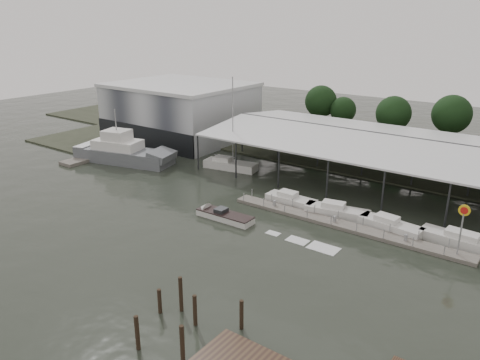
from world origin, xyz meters
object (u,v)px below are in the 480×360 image
Objects in this scene: grey_trawler at (124,153)px; speedboat_underway at (221,215)px; white_sailboat at (230,165)px; shell_fuel_sign at (463,221)px.

speedboat_underway is at bearing -31.44° from grey_trawler.
speedboat_underway is (10.59, -15.58, -0.28)m from white_sailboat.
grey_trawler is 17.57m from white_sailboat.
white_sailboat is 0.76× the size of speedboat_underway.
grey_trawler is 0.94× the size of speedboat_underway.
shell_fuel_sign is 36.51m from white_sailboat.
white_sailboat reaches higher than grey_trawler.
white_sailboat is (15.99, 7.22, -0.91)m from grey_trawler.
shell_fuel_sign is 51.21m from grey_trawler.
shell_fuel_sign is 0.32× the size of grey_trawler.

